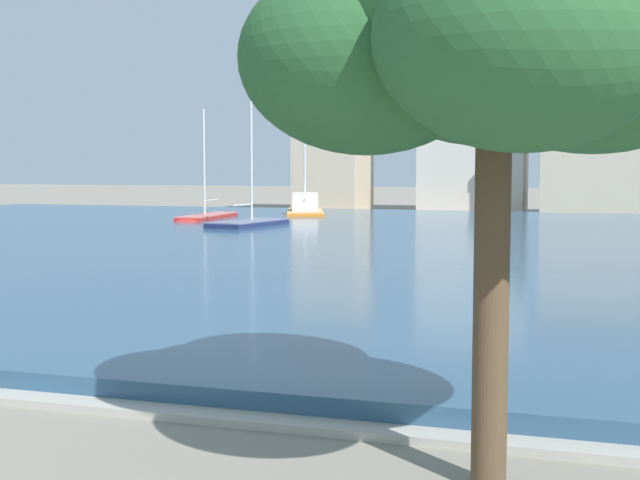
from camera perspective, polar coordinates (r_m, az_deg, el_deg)
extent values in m
cube|color=#2D5170|center=(37.51, 11.13, -0.40)|extent=(85.68, 51.98, 0.40)
cube|color=#ADA89E|center=(12.16, -3.28, -11.80)|extent=(85.68, 0.50, 0.12)
cube|color=navy|center=(46.71, -4.72, 0.83)|extent=(2.95, 5.53, 0.63)
ellipsoid|color=navy|center=(48.85, -3.18, 1.01)|extent=(2.18, 2.13, 0.60)
cube|color=slate|center=(46.69, -4.73, 1.25)|extent=(2.90, 5.42, 0.06)
cylinder|color=silver|center=(46.95, -4.51, 5.95)|extent=(0.12, 0.12, 7.72)
cylinder|color=silver|center=(46.20, -5.08, 2.29)|extent=(0.38, 1.83, 0.08)
cube|color=red|center=(54.06, -7.35, 1.31)|extent=(2.15, 6.91, 0.58)
ellipsoid|color=red|center=(51.05, -8.62, 1.09)|extent=(1.65, 2.49, 0.55)
cube|color=#C7716E|center=(54.04, -7.35, 1.65)|extent=(2.11, 6.77, 0.06)
cylinder|color=silver|center=(53.48, -7.58, 5.05)|extent=(0.12, 0.12, 6.47)
cylinder|color=silver|center=(54.64, -7.11, 2.60)|extent=(0.26, 2.38, 0.08)
cube|color=orange|center=(58.67, -0.99, 1.63)|extent=(4.60, 7.50, 0.59)
ellipsoid|color=orange|center=(62.05, -1.02, 1.80)|extent=(2.86, 3.06, 0.56)
cube|color=#E2A56E|center=(58.66, -0.99, 1.94)|extent=(4.51, 7.35, 0.06)
cube|color=silver|center=(58.10, -0.98, 2.53)|extent=(2.40, 2.90, 1.18)
cylinder|color=silver|center=(59.12, -1.00, 5.30)|extent=(0.12, 0.12, 6.94)
cylinder|color=silver|center=(57.91, -0.98, 2.77)|extent=(0.89, 2.38, 0.08)
cylinder|color=brown|center=(9.70, 11.10, -4.76)|extent=(0.39, 0.39, 3.87)
ellipsoid|color=#285B2D|center=(9.71, 11.42, 14.38)|extent=(3.78, 3.78, 2.83)
ellipsoid|color=#285B2D|center=(9.43, 17.60, 12.41)|extent=(3.09, 3.09, 2.31)
ellipsoid|color=#285B2D|center=(10.88, 10.16, 12.64)|extent=(2.97, 2.97, 2.23)
ellipsoid|color=#285B2D|center=(9.64, 3.07, 11.78)|extent=(2.80, 2.80, 2.10)
ellipsoid|color=#285B2D|center=(8.28, 13.25, 12.79)|extent=(2.78, 2.78, 2.09)
cube|color=#C6B293|center=(70.81, 0.88, 5.98)|extent=(5.23, 6.01, 10.02)
cube|color=#42424C|center=(71.13, 0.88, 10.34)|extent=(5.33, 6.13, 0.80)
cube|color=beige|center=(69.56, 10.02, 6.63)|extent=(8.06, 5.17, 11.70)
cube|color=#42424C|center=(70.05, 10.09, 11.74)|extent=(8.22, 5.27, 0.80)
cube|color=#C6B293|center=(65.68, 17.40, 5.13)|extent=(6.89, 7.17, 8.36)
cube|color=#51281E|center=(65.89, 17.50, 9.12)|extent=(7.03, 7.31, 0.80)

